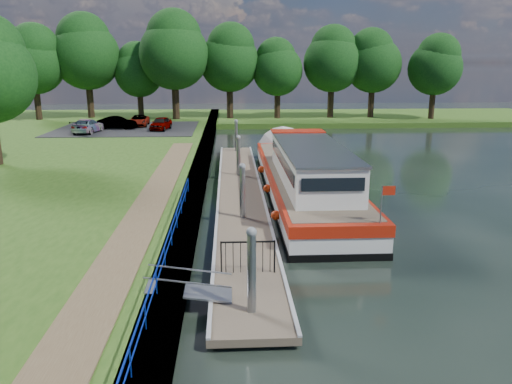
{
  "coord_description": "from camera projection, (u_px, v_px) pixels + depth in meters",
  "views": [
    {
      "loc": [
        -0.58,
        -13.5,
        7.32
      ],
      "look_at": [
        0.66,
        9.28,
        1.4
      ],
      "focal_mm": 35.0,
      "sensor_mm": 36.0,
      "label": 1
    }
  ],
  "objects": [
    {
      "name": "car_a",
      "position": [
        161.0,
        123.0,
        49.68
      ],
      "size": [
        2.11,
        3.93,
        1.27
      ],
      "primitive_type": "imported",
      "rotation": [
        0.0,
        0.0,
        -0.17
      ],
      "color": "#999999",
      "rests_on": "carpark"
    },
    {
      "name": "footpath",
      "position": [
        144.0,
        214.0,
        22.21
      ],
      "size": [
        1.6,
        40.0,
        0.05
      ],
      "primitive_type": "cube",
      "color": "brown",
      "rests_on": "riverbank"
    },
    {
      "name": "car_d",
      "position": [
        139.0,
        121.0,
        52.63
      ],
      "size": [
        2.06,
        4.17,
        1.14
      ],
      "primitive_type": "imported",
      "rotation": [
        0.0,
        0.0,
        0.04
      ],
      "color": "#999999",
      "rests_on": "carpark"
    },
    {
      "name": "blue_fence",
      "position": [
        168.0,
        241.0,
        17.34
      ],
      "size": [
        0.04,
        18.04,
        0.72
      ],
      "color": "#0C2DBF",
      "rests_on": "riverbank"
    },
    {
      "name": "carpark",
      "position": [
        127.0,
        129.0,
        50.86
      ],
      "size": [
        14.0,
        12.0,
        0.06
      ],
      "primitive_type": "cube",
      "color": "black",
      "rests_on": "riverbank"
    },
    {
      "name": "car_b",
      "position": [
        117.0,
        123.0,
        50.33
      ],
      "size": [
        3.92,
        1.78,
        1.25
      ],
      "primitive_type": "imported",
      "rotation": [
        0.0,
        0.0,
        1.45
      ],
      "color": "#999999",
      "rests_on": "carpark"
    },
    {
      "name": "car_c",
      "position": [
        88.0,
        126.0,
        47.56
      ],
      "size": [
        2.38,
        4.77,
        1.33
      ],
      "primitive_type": "imported",
      "rotation": [
        0.0,
        0.0,
        3.03
      ],
      "color": "#999999",
      "rests_on": "carpark"
    },
    {
      "name": "gangway",
      "position": [
        189.0,
        290.0,
        15.14
      ],
      "size": [
        2.58,
        1.0,
        0.92
      ],
      "color": "#A5A8AD",
      "rests_on": "ground"
    },
    {
      "name": "ground",
      "position": [
        251.0,
        315.0,
        14.91
      ],
      "size": [
        160.0,
        160.0,
        0.0
      ],
      "primitive_type": "plane",
      "color": "black",
      "rests_on": "ground"
    },
    {
      "name": "gate_panel",
      "position": [
        248.0,
        252.0,
        16.75
      ],
      "size": [
        1.85,
        0.05,
        1.15
      ],
      "color": "black",
      "rests_on": "ground"
    },
    {
      "name": "mooring_piles",
      "position": [
        240.0,
        177.0,
        27.16
      ],
      "size": [
        0.3,
        27.3,
        3.55
      ],
      "color": "gray",
      "rests_on": "ground"
    },
    {
      "name": "barge",
      "position": [
        302.0,
        175.0,
        28.69
      ],
      "size": [
        4.36,
        21.15,
        4.78
      ],
      "color": "black",
      "rests_on": "ground"
    },
    {
      "name": "pontoon",
      "position": [
        240.0,
        197.0,
        27.43
      ],
      "size": [
        2.5,
        30.0,
        0.56
      ],
      "color": "brown",
      "rests_on": "ground"
    },
    {
      "name": "far_bank",
      "position": [
        324.0,
        118.0,
        65.73
      ],
      "size": [
        60.0,
        18.0,
        0.6
      ],
      "primitive_type": "cube",
      "color": "#2D5117",
      "rests_on": "ground"
    },
    {
      "name": "horizon_trees",
      "position": [
        219.0,
        57.0,
        59.88
      ],
      "size": [
        54.38,
        10.03,
        12.87
      ],
      "color": "#332316",
      "rests_on": "ground"
    },
    {
      "name": "bank_edge",
      "position": [
        196.0,
        185.0,
        29.18
      ],
      "size": [
        1.1,
        90.0,
        0.78
      ],
      "primitive_type": "cube",
      "color": "#473D2D",
      "rests_on": "ground"
    }
  ]
}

